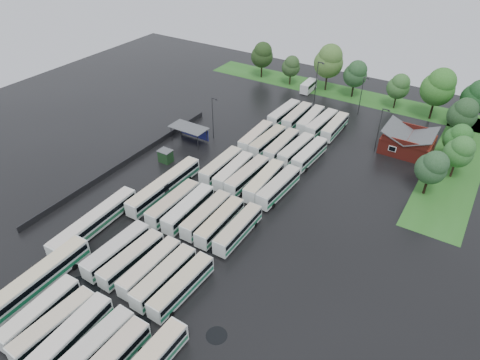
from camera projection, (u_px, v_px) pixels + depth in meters
The scene contains 61 objects.
ground at pixel (192, 223), 71.30m from camera, with size 160.00×160.00×0.00m, color black.
brick_building at pixel (407, 144), 89.39m from camera, with size 10.07×8.60×5.39m.
wash_shed at pixel (190, 129), 92.42m from camera, with size 8.20×4.20×3.58m.
utility_hut at pixel (166, 156), 86.40m from camera, with size 2.70×2.20×2.62m.
grass_strip_north at pixel (344, 93), 115.39m from camera, with size 80.00×10.00×0.01m, color #29681F.
grass_strip_east at pixel (456, 165), 86.09m from camera, with size 10.00×50.00×0.01m, color #29681F.
west_fence at pixel (128, 161), 86.25m from camera, with size 0.10×50.00×1.20m, color #2D2D30.
bus_r0c0 at pixel (40, 313), 54.36m from camera, with size 2.82×11.34×3.13m.
bus_r0c1 at pixel (54, 326), 52.77m from camera, with size 2.80×11.42×3.16m.
bus_r0c2 at pixel (71, 336), 51.47m from camera, with size 3.06×11.86×3.27m.
bus_r0c3 at pixel (92, 350), 50.00m from camera, with size 2.75×11.73×3.25m.
bus_r1c0 at pixel (117, 250), 63.54m from camera, with size 2.73×11.67×3.23m.
bus_r1c1 at pixel (132, 259), 62.17m from camera, with size 2.70×11.28×3.12m.
bus_r1c2 at pixel (150, 267), 60.84m from camera, with size 2.39×11.13×3.10m.
bus_r1c3 at pixel (164, 277), 59.27m from camera, with size 2.55×11.47×3.19m.
bus_r1c4 at pixel (182, 286), 57.95m from camera, with size 2.68×11.41×3.16m.
bus_r2c0 at pixel (173, 203), 72.83m from camera, with size 2.51×11.70×3.26m.
bus_r2c1 at pixel (189, 209), 71.63m from camera, with size 2.89×11.83×3.27m.
bus_r2c2 at pixel (206, 215), 70.37m from camera, with size 2.51×11.35×3.15m.
bus_r2c3 at pixel (220, 222), 68.94m from camera, with size 2.70×11.38×3.15m.
bus_r2c4 at pixel (238, 229), 67.55m from camera, with size 2.51×11.23×3.12m.
bus_r3c0 at pixel (221, 166), 82.62m from camera, with size 2.52×11.54×3.21m.
bus_r3c1 at pixel (234, 171), 81.07m from camera, with size 2.77×11.38×3.15m.
bus_r3c2 at pixel (247, 176), 79.72m from camera, with size 2.84×11.83×3.27m.
bus_r3c3 at pixel (264, 181), 78.26m from camera, with size 2.90×11.88×3.28m.
bus_r3c4 at pixel (279, 187), 76.79m from camera, with size 2.98×11.86×3.27m.
bus_r4c0 at pixel (256, 137), 91.98m from camera, with size 2.84×11.61×3.21m.
bus_r4c1 at pixel (268, 141), 90.53m from camera, with size 2.77×11.51×3.19m.
bus_r4c2 at pixel (282, 146), 88.85m from camera, with size 2.60×11.73×3.26m.
bus_r4c3 at pixel (296, 150), 87.66m from camera, with size 2.97×11.43×3.15m.
bus_r4c4 at pixel (310, 154), 86.14m from camera, with size 2.93×11.43×3.15m.
bus_r5c0 at pixel (284, 113), 101.35m from camera, with size 2.85×11.74×3.25m.
bus_r5c1 at pixel (297, 116), 100.09m from camera, with size 2.62×11.56×3.21m.
bus_r5c2 at pixel (311, 120), 98.71m from camera, with size 2.89×11.51×3.18m.
bus_r5c3 at pixel (322, 124), 97.02m from camera, with size 3.07×11.81×3.26m.
bus_r5c4 at pixel (335, 127), 95.91m from camera, with size 2.51×11.19×3.11m.
artic_bus_west_a at pixel (34, 283), 58.33m from camera, with size 2.92×17.72×3.28m.
artic_bus_west_b at pixel (165, 186), 77.02m from camera, with size 2.57×17.61×3.27m.
artic_bus_west_c at pixel (94, 222), 68.89m from camera, with size 3.14×17.35×3.20m.
minibus at pixel (309, 86), 115.66m from camera, with size 2.55×6.39×2.76m.
tree_north_0 at pixel (262, 55), 121.21m from camera, with size 6.28×6.28×10.40m.
tree_north_1 at pixel (291, 66), 117.40m from camera, with size 5.04×5.04×8.35m.
tree_north_2 at pixel (329, 61), 112.52m from camera, with size 7.72×7.72×12.78m.
tree_north_3 at pixel (356, 74), 109.84m from camera, with size 6.04×6.04×10.00m.
tree_north_4 at pixel (399, 86), 104.56m from camera, with size 5.47×5.47×9.07m.
tree_north_5 at pixel (439, 87), 98.24m from camera, with size 7.70×7.70×12.75m.
tree_north_6 at pixel (478, 96), 96.17m from camera, with size 6.77×6.77×11.21m.
tree_east_0 at pixel (432, 167), 74.69m from camera, with size 5.54×5.51×9.13m.
tree_east_1 at pixel (460, 151), 79.29m from camera, with size 5.41×5.41×8.96m.
tree_east_2 at pixel (458, 138), 83.79m from camera, with size 5.23×5.23×8.66m.
tree_east_3 at pixel (463, 114), 90.57m from camera, with size 6.09×6.09×10.09m.
tree_east_4 at pixel (463, 109), 95.97m from camera, with size 4.68×4.67×7.74m.
lamp_post_ne at pixel (380, 127), 86.96m from camera, with size 1.54×0.30×9.99m.
lamp_post_nw at pixel (213, 115), 91.91m from camera, with size 1.49×0.29×9.70m.
lamp_post_back_w at pixel (317, 80), 106.63m from camera, with size 1.68×0.33×10.92m.
lamp_post_back_e at pixel (362, 93), 101.85m from camera, with size 1.46×0.29×9.51m.
puddle_0 at pixel (80, 290), 59.58m from camera, with size 5.58×5.58×0.01m, color black.
puddle_1 at pixel (139, 323), 55.08m from camera, with size 2.94×2.94×0.01m, color black.
puddle_2 at pixel (163, 202), 75.98m from camera, with size 7.09×7.09×0.01m, color black.
puddle_3 at pixel (214, 245), 67.11m from camera, with size 4.15×4.15×0.01m, color black.
puddle_4 at pixel (217, 335), 53.60m from camera, with size 2.76×2.76×0.01m, color black.
Camera 1 is at (35.92, -41.66, 46.65)m, focal length 32.00 mm.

